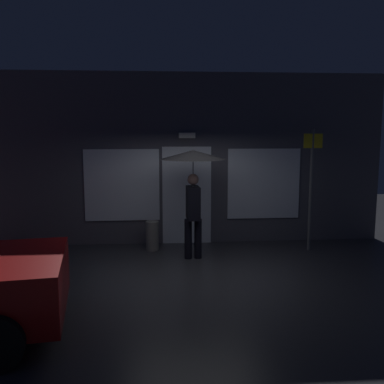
{
  "coord_description": "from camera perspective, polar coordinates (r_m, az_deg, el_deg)",
  "views": [
    {
      "loc": [
        -0.66,
        -7.53,
        2.6
      ],
      "look_at": [
        0.02,
        0.97,
        1.35
      ],
      "focal_mm": 40.78,
      "sensor_mm": 36.0,
      "label": 1
    }
  ],
  "objects": [
    {
      "name": "ground_plane",
      "position": [
        7.99,
        0.41,
        -10.67
      ],
      "size": [
        18.0,
        18.0,
        0.0
      ],
      "primitive_type": "plane",
      "color": "#2D2D33"
    },
    {
      "name": "street_sign_post",
      "position": [
        9.55,
        15.32,
        1.18
      ],
      "size": [
        0.4,
        0.07,
        2.6
      ],
      "color": "#595B60",
      "rests_on": "ground"
    },
    {
      "name": "sidewalk_bollard",
      "position": [
        9.46,
        -5.23,
        -5.71
      ],
      "size": [
        0.28,
        0.28,
        0.63
      ],
      "primitive_type": "cylinder",
      "color": "slate",
      "rests_on": "ground"
    },
    {
      "name": "building_facade",
      "position": [
        9.92,
        -0.75,
        4.24
      ],
      "size": [
        8.98,
        0.48,
        3.83
      ],
      "color": "#4C4C56",
      "rests_on": "ground"
    },
    {
      "name": "person_with_umbrella",
      "position": [
        8.57,
        0.15,
        2.71
      ],
      "size": [
        1.29,
        1.29,
        2.18
      ],
      "rotation": [
        0.0,
        0.0,
        -1.51
      ],
      "color": "black",
      "rests_on": "ground"
    }
  ]
}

